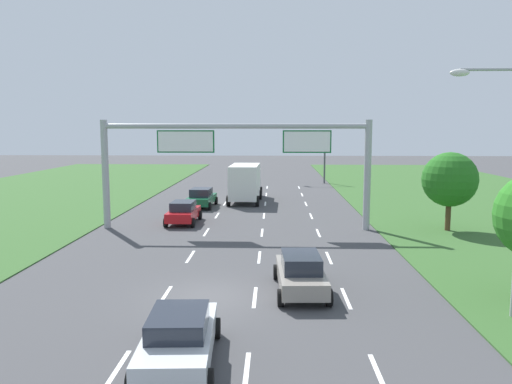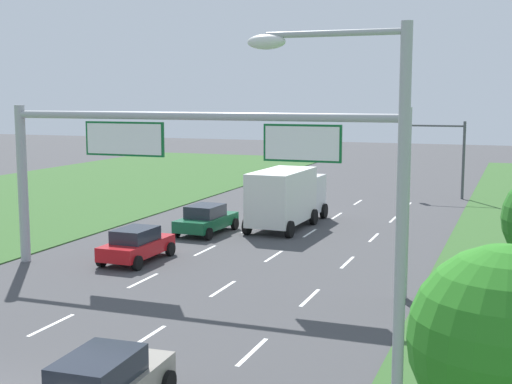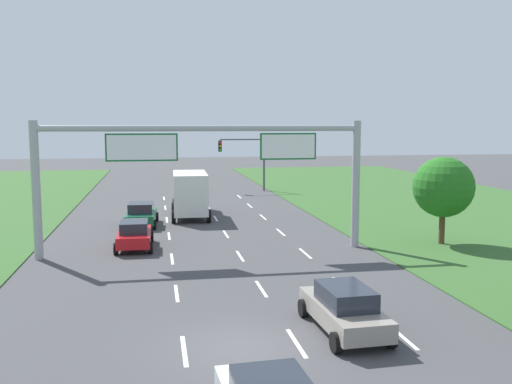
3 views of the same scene
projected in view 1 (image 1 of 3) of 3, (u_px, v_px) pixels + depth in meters
The scene contains 13 objects.
ground_plane at pixel (210, 297), 19.27m from camera, with size 200.00×200.00×0.00m, color #424244.
lane_dashes_inner_left at pixel (199, 243), 28.26m from camera, with size 0.14×56.40×0.01m.
lane_dashes_inner_right at pixel (261, 243), 28.13m from camera, with size 0.14×56.40×0.01m.
lane_dashes_slip at pixel (323, 244), 28.01m from camera, with size 0.14×56.40×0.01m.
car_near_red at pixel (183, 212), 34.07m from camera, with size 2.05×4.10×1.52m.
car_lead_silver at pixel (179, 337), 13.71m from camera, with size 2.32×4.48×1.47m.
car_mid_lane at pixel (301, 273), 19.75m from camera, with size 2.17×4.47×1.56m.
car_far_ahead at pixel (201, 198), 41.06m from camera, with size 2.32×4.37×1.56m.
box_truck at pixel (246, 182), 44.23m from camera, with size 2.85×7.68×3.31m.
sign_gantry at pixel (236, 153), 31.69m from camera, with size 17.24×0.44×7.00m.
traffic_light_mast at pixel (308, 151), 58.45m from camera, with size 4.76×0.49×5.60m.
street_lamp at pixel (510, 170), 16.47m from camera, with size 2.61×0.32×8.50m.
roadside_tree_mid at pixel (450, 180), 31.10m from camera, with size 3.41×3.41×5.00m.
Camera 1 is at (2.45, -18.53, 6.46)m, focal length 35.00 mm.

